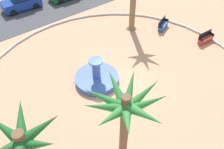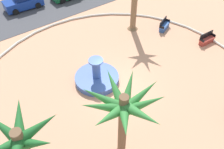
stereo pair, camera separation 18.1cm
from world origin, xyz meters
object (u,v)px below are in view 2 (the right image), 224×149
at_px(fountain, 97,78).
at_px(bench_west, 164,26).
at_px(palm_tree_by_curb, 23,147).
at_px(parked_car_leftmost, 23,2).
at_px(palm_tree_mid_plaza, 123,110).
at_px(bench_east, 207,40).

xyz_separation_m(fountain, bench_west, (9.17, 1.85, 0.05)).
xyz_separation_m(palm_tree_by_curb, bench_west, (15.73, 6.12, -3.16)).
bearing_deg(palm_tree_by_curb, bench_west, 21.27).
bearing_deg(parked_car_leftmost, bench_west, -53.41).
xyz_separation_m(fountain, parked_car_leftmost, (0.13, 14.02, 0.48)).
bearing_deg(bench_west, palm_tree_mid_plaza, -146.69).
distance_m(bench_west, parked_car_leftmost, 15.17).
bearing_deg(palm_tree_by_curb, fountain, 33.07).
height_order(fountain, parked_car_leftmost, fountain).
bearing_deg(bench_east, palm_tree_mid_plaza, -164.08).
xyz_separation_m(fountain, palm_tree_mid_plaza, (-2.31, -5.69, 3.78)).
relative_size(palm_tree_by_curb, palm_tree_mid_plaza, 0.93).
relative_size(palm_tree_mid_plaza, parked_car_leftmost, 1.30).
xyz_separation_m(bench_east, parked_car_leftmost, (-10.37, 16.06, 0.43)).
bearing_deg(fountain, palm_tree_by_curb, -146.93).
bearing_deg(parked_car_leftmost, bench_east, -57.16).
bearing_deg(bench_west, fountain, -168.58).
xyz_separation_m(palm_tree_mid_plaza, bench_west, (11.48, 7.54, -3.73)).
height_order(bench_east, parked_car_leftmost, parked_car_leftmost).
distance_m(palm_tree_by_curb, parked_car_leftmost, 19.67).
distance_m(fountain, bench_west, 9.35).
distance_m(bench_east, bench_west, 4.11).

